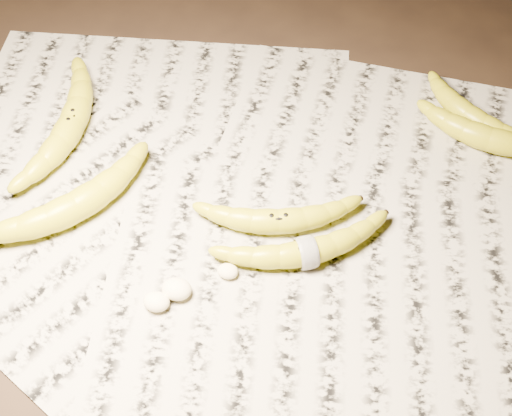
% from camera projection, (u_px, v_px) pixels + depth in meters
% --- Properties ---
extents(ground, '(3.00, 3.00, 0.00)m').
position_uv_depth(ground, '(259.00, 235.00, 0.91)').
color(ground, black).
rests_on(ground, ground).
extents(newspaper_patch, '(0.90, 0.70, 0.01)m').
position_uv_depth(newspaper_patch, '(251.00, 218.00, 0.92)').
color(newspaper_patch, '#A39F8C').
rests_on(newspaper_patch, ground).
extents(banana_left_a, '(0.07, 0.23, 0.04)m').
position_uv_depth(banana_left_a, '(71.00, 122.00, 0.99)').
color(banana_left_a, '#B3AC16').
rests_on(banana_left_a, newspaper_patch).
extents(banana_left_b, '(0.19, 0.21, 0.04)m').
position_uv_depth(banana_left_b, '(75.00, 205.00, 0.90)').
color(banana_left_b, '#B3AC16').
rests_on(banana_left_b, newspaper_patch).
extents(banana_center, '(0.19, 0.10, 0.03)m').
position_uv_depth(banana_center, '(278.00, 220.00, 0.89)').
color(banana_center, '#B3AC16').
rests_on(banana_center, newspaper_patch).
extents(banana_taped, '(0.20, 0.14, 0.03)m').
position_uv_depth(banana_taped, '(307.00, 251.00, 0.86)').
color(banana_taped, '#B3AC16').
rests_on(banana_taped, newspaper_patch).
extents(banana_upper_a, '(0.19, 0.09, 0.04)m').
position_uv_depth(banana_upper_a, '(490.00, 137.00, 0.98)').
color(banana_upper_a, '#B3AC16').
rests_on(banana_upper_a, newspaper_patch).
extents(banana_upper_b, '(0.16, 0.13, 0.03)m').
position_uv_depth(banana_upper_b, '(468.00, 112.00, 1.01)').
color(banana_upper_b, '#B3AC16').
rests_on(banana_upper_b, newspaper_patch).
extents(measuring_tape, '(0.02, 0.04, 0.04)m').
position_uv_depth(measuring_tape, '(307.00, 251.00, 0.86)').
color(measuring_tape, white).
rests_on(measuring_tape, newspaper_patch).
extents(flesh_chunk_a, '(0.04, 0.03, 0.02)m').
position_uv_depth(flesh_chunk_a, '(176.00, 287.00, 0.84)').
color(flesh_chunk_a, beige).
rests_on(flesh_chunk_a, newspaper_patch).
extents(flesh_chunk_b, '(0.03, 0.03, 0.02)m').
position_uv_depth(flesh_chunk_b, '(156.00, 300.00, 0.83)').
color(flesh_chunk_b, beige).
rests_on(flesh_chunk_b, newspaper_patch).
extents(flesh_chunk_c, '(0.03, 0.02, 0.01)m').
position_uv_depth(flesh_chunk_c, '(228.00, 269.00, 0.86)').
color(flesh_chunk_c, beige).
rests_on(flesh_chunk_c, newspaper_patch).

